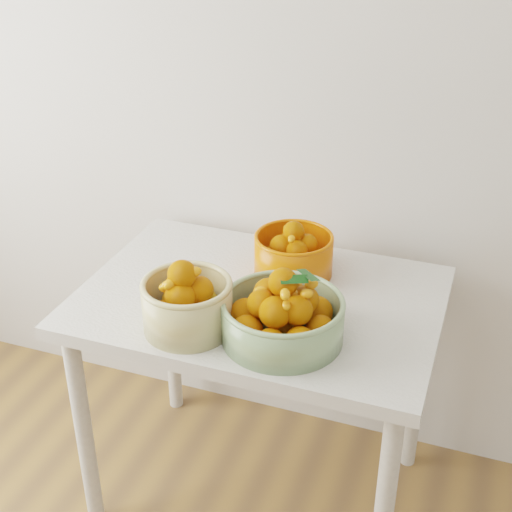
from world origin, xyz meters
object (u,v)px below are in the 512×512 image
Objects in this scene: table at (260,324)px; bowl_orange at (294,253)px; bowl_green at (282,316)px; bowl_cream at (187,303)px.

table is 3.92× the size of bowl_orange.
bowl_orange is at bearing 102.51° from bowl_green.
bowl_cream is at bearing -171.07° from bowl_green.
bowl_cream and bowl_green have the same top height.
bowl_green is 1.60× the size of bowl_orange.
bowl_orange is at bearing 64.91° from bowl_cream.
table is 2.46× the size of bowl_green.
table is 0.27m from bowl_green.
bowl_orange reaches higher than table.
bowl_cream is 0.40m from bowl_orange.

